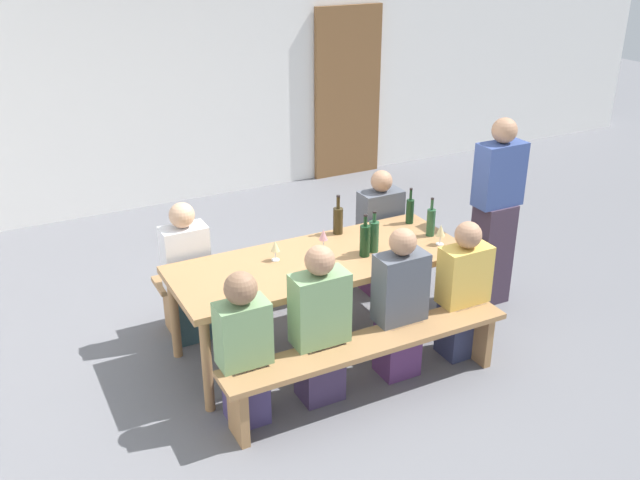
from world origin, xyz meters
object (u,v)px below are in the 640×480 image
(bench_far, at_px, (280,267))
(seated_guest_near_3, at_px, (463,293))
(wine_bottle_4, at_px, (338,220))
(seated_guest_far_1, at_px, (380,235))
(wooden_door, at_px, (348,93))
(standing_host, at_px, (495,216))
(wine_bottle_2, at_px, (410,210))
(wine_glass_0, at_px, (441,231))
(seated_guest_near_1, at_px, (320,328))
(tasting_table, at_px, (320,267))
(wine_bottle_1, at_px, (365,240))
(wine_glass_2, at_px, (323,236))
(seated_guest_near_0, at_px, (244,352))
(wine_bottle_3, at_px, (431,222))
(wine_glass_1, at_px, (275,247))
(seated_guest_near_2, at_px, (399,307))
(seated_guest_far_0, at_px, (187,276))
(wine_bottle_0, at_px, (374,236))
(bench_near, at_px, (369,352))

(bench_far, distance_m, seated_guest_near_3, 1.59)
(wine_bottle_4, xyz_separation_m, seated_guest_far_1, (0.54, 0.23, -0.34))
(wooden_door, xyz_separation_m, standing_host, (-0.55, -3.48, -0.27))
(seated_guest_near_3, bearing_deg, wine_bottle_2, -4.99)
(wine_glass_0, distance_m, seated_guest_near_1, 1.33)
(tasting_table, relative_size, bench_far, 1.05)
(wine_bottle_1, xyz_separation_m, seated_guest_near_3, (0.57, -0.47, -0.36))
(wine_bottle_2, height_order, wine_bottle_4, wine_bottle_4)
(wine_glass_2, distance_m, seated_guest_near_0, 1.21)
(wooden_door, height_order, wine_bottle_1, wooden_door)
(wine_bottle_3, relative_size, wine_glass_1, 2.03)
(seated_guest_near_3, height_order, seated_guest_far_1, seated_guest_far_1)
(bench_far, distance_m, wine_bottle_3, 1.33)
(wine_glass_1, height_order, seated_guest_near_3, seated_guest_near_3)
(bench_far, bearing_deg, wooden_door, 51.49)
(seated_guest_near_0, distance_m, seated_guest_near_2, 1.18)
(seated_guest_far_0, bearing_deg, wine_bottle_0, 62.85)
(tasting_table, height_order, wine_bottle_4, wine_bottle_4)
(wine_bottle_4, distance_m, seated_guest_far_0, 1.25)
(wooden_door, xyz_separation_m, wine_bottle_2, (-1.22, -3.21, -0.19))
(wine_bottle_3, relative_size, seated_guest_far_0, 0.28)
(wine_bottle_1, relative_size, seated_guest_near_1, 0.29)
(tasting_table, relative_size, seated_guest_near_3, 2.04)
(wine_bottle_4, bearing_deg, seated_guest_near_1, -124.73)
(wine_bottle_2, height_order, seated_guest_far_1, seated_guest_far_1)
(tasting_table, height_order, wine_bottle_3, wine_bottle_3)
(seated_guest_near_1, distance_m, seated_guest_far_1, 1.65)
(wine_glass_1, distance_m, standing_host, 1.94)
(wooden_door, relative_size, standing_host, 1.30)
(wine_bottle_4, height_order, seated_guest_far_1, seated_guest_far_1)
(seated_guest_near_0, relative_size, seated_guest_near_3, 1.01)
(wine_bottle_0, height_order, seated_guest_far_0, seated_guest_far_0)
(bench_far, bearing_deg, bench_near, -90.00)
(wine_bottle_3, bearing_deg, wine_glass_1, 173.14)
(wine_bottle_3, distance_m, seated_guest_near_1, 1.42)
(wine_bottle_0, bearing_deg, bench_near, -122.39)
(wine_bottle_0, distance_m, seated_guest_near_3, 0.78)
(wine_glass_2, distance_m, seated_guest_far_0, 1.09)
(standing_host, bearing_deg, wooden_door, -99.03)
(wine_bottle_2, bearing_deg, wine_glass_0, -93.70)
(bench_near, relative_size, wine_bottle_0, 6.54)
(tasting_table, bearing_deg, wooden_door, 57.83)
(wine_bottle_2, distance_m, standing_host, 0.72)
(wine_glass_2, bearing_deg, seated_guest_near_2, -70.86)
(wine_bottle_0, distance_m, wine_glass_0, 0.53)
(wine_bottle_0, distance_m, wine_glass_2, 0.38)
(tasting_table, relative_size, seated_guest_far_0, 1.94)
(tasting_table, relative_size, wine_bottle_0, 6.85)
(wine_glass_2, xyz_separation_m, seated_guest_far_0, (-0.94, 0.46, -0.33))
(wine_bottle_3, relative_size, seated_guest_near_0, 0.29)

